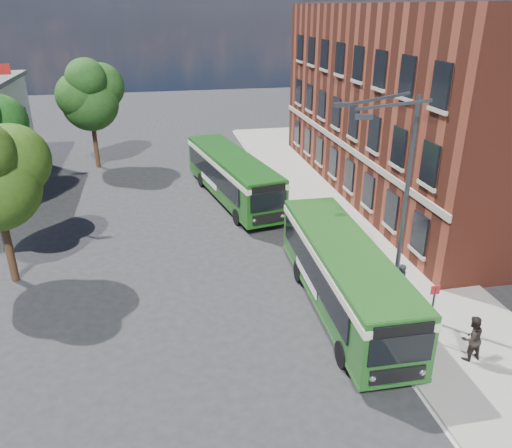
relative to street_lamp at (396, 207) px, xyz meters
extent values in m
plane|color=#252528|center=(-4.84, 2.00, -4.79)|extent=(120.00, 120.00, 0.00)
cube|color=#99988B|center=(2.16, 10.00, -4.72)|extent=(6.00, 48.00, 0.15)
cube|color=beige|center=(-0.89, 10.00, -4.79)|extent=(0.12, 48.00, 0.01)
cube|color=maroon|center=(9.16, 14.00, 1.21)|extent=(12.00, 26.00, 12.00)
cube|color=#B2A896|center=(3.12, 14.00, -1.19)|extent=(0.12, 26.00, 0.35)
cylinder|color=#3C3F41|center=(-17.34, 15.00, -0.29)|extent=(0.10, 0.10, 9.00)
cube|color=red|center=(-16.89, 15.00, 3.81)|extent=(0.90, 0.02, 0.60)
cylinder|color=#3C3F41|center=(0.36, 0.00, -4.64)|extent=(0.44, 0.44, 0.30)
cylinder|color=#3C3F41|center=(0.36, 0.00, -0.29)|extent=(0.18, 0.18, 9.00)
cube|color=#3C3F41|center=(-0.87, -0.60, 4.01)|extent=(2.58, 0.46, 0.37)
cube|color=#3C3F41|center=(-0.87, 0.60, 4.01)|extent=(2.58, 0.46, 0.37)
cube|color=#3C3F41|center=(-2.11, -1.08, 3.76)|extent=(0.55, 0.22, 0.16)
cube|color=#3C3F41|center=(-2.11, 1.08, 3.76)|extent=(0.55, 0.22, 0.16)
cylinder|color=#3C3F41|center=(0.76, -2.20, -3.54)|extent=(0.08, 0.08, 2.50)
cube|color=red|center=(0.76, -2.20, -2.44)|extent=(0.35, 0.04, 0.35)
cube|color=#22591E|center=(-1.64, 0.72, -3.02)|extent=(2.78, 10.79, 2.45)
cube|color=#22591E|center=(-1.64, 0.72, -4.29)|extent=(2.82, 10.83, 0.14)
cube|color=black|center=(-2.91, 1.06, -2.89)|extent=(0.31, 8.92, 1.10)
cube|color=black|center=(-0.35, 0.99, -2.89)|extent=(0.31, 8.92, 1.10)
cube|color=#F5E8C9|center=(-1.64, 0.72, -2.19)|extent=(2.84, 10.85, 0.32)
cube|color=#22591E|center=(-1.64, 0.72, -1.83)|extent=(2.68, 10.68, 0.12)
cube|color=black|center=(-1.78, -4.67, -2.84)|extent=(2.15, 0.14, 1.05)
cube|color=black|center=(-1.78, -4.68, -2.09)|extent=(2.00, 0.13, 0.38)
cube|color=black|center=(-1.78, -4.68, -3.84)|extent=(1.90, 0.13, 0.55)
sphere|color=silver|center=(-2.63, -4.64, -3.84)|extent=(0.26, 0.26, 0.26)
sphere|color=silver|center=(-0.93, -4.68, -3.84)|extent=(0.26, 0.26, 0.26)
cube|color=black|center=(-1.50, 6.11, -2.79)|extent=(2.00, 0.13, 0.90)
cube|color=white|center=(-2.90, 1.76, -3.64)|extent=(0.12, 3.20, 0.45)
cylinder|color=black|center=(-2.90, -2.81, -4.29)|extent=(0.31, 1.01, 1.00)
cylinder|color=black|center=(-0.56, -2.87, -4.29)|extent=(0.31, 1.01, 1.00)
cylinder|color=black|center=(-2.74, 3.31, -4.29)|extent=(0.31, 1.01, 1.00)
cylinder|color=black|center=(-0.40, 3.25, -4.29)|extent=(0.31, 1.01, 1.00)
cube|color=#184D15|center=(-4.07, 14.66, -3.02)|extent=(4.67, 12.19, 2.45)
cube|color=#184D15|center=(-4.07, 14.66, -4.29)|extent=(4.72, 12.24, 0.14)
cube|color=black|center=(-5.38, 14.72, -2.89)|extent=(1.96, 9.97, 1.10)
cube|color=black|center=(-2.87, 15.20, -2.89)|extent=(1.96, 9.97, 1.10)
cube|color=#ECE3C2|center=(-4.07, 14.66, -2.19)|extent=(4.74, 12.26, 0.32)
cube|color=#184D15|center=(-4.07, 14.66, -1.83)|extent=(4.56, 12.07, 0.12)
cube|color=black|center=(-2.95, 8.77, -2.84)|extent=(2.13, 0.48, 1.05)
cube|color=black|center=(-2.95, 8.76, -2.09)|extent=(1.98, 0.45, 0.38)
cube|color=black|center=(-2.95, 8.76, -3.84)|extent=(1.88, 0.43, 0.55)
sphere|color=silver|center=(-3.79, 8.62, -3.84)|extent=(0.26, 0.26, 0.26)
sphere|color=silver|center=(-2.12, 8.94, -3.84)|extent=(0.26, 0.26, 0.26)
cube|color=black|center=(-5.18, 20.56, -2.79)|extent=(1.98, 0.45, 0.90)
cube|color=white|center=(-5.52, 15.41, -3.64)|extent=(0.63, 3.15, 0.45)
cylinder|color=black|center=(-4.44, 10.35, -4.29)|extent=(0.46, 1.03, 1.00)
cylinder|color=black|center=(-2.14, 10.79, -4.29)|extent=(0.46, 1.03, 1.00)
cylinder|color=black|center=(-5.81, 17.56, -4.29)|extent=(0.46, 1.03, 1.00)
cylinder|color=black|center=(-3.51, 17.99, -4.29)|extent=(0.46, 1.03, 1.00)
imported|color=black|center=(0.86, 0.50, -3.73)|extent=(0.75, 0.57, 1.83)
imported|color=black|center=(1.64, -3.50, -3.76)|extent=(0.90, 0.73, 1.76)
cylinder|color=#3D2916|center=(-15.78, 6.11, -3.15)|extent=(0.36, 0.36, 3.28)
sphere|color=#2F5014|center=(-15.04, 6.71, 0.79)|extent=(3.28, 3.28, 3.28)
cylinder|color=#3D2916|center=(-13.42, 23.95, -2.98)|extent=(0.36, 0.36, 3.61)
sphere|color=#1F4617|center=(-13.42, 23.95, 0.30)|extent=(4.27, 4.27, 4.27)
sphere|color=#1F4617|center=(-12.60, 24.61, 1.36)|extent=(3.61, 3.61, 3.61)
sphere|color=#1F4617|center=(-14.16, 23.38, 0.95)|extent=(3.28, 3.28, 3.28)
sphere|color=#1F4617|center=(-13.42, 23.13, 2.19)|extent=(2.95, 2.95, 2.95)
camera|label=1|loc=(-8.81, -16.23, 7.05)|focal=35.00mm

